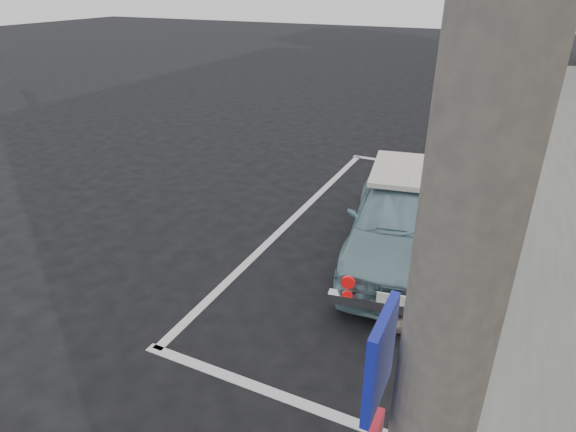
% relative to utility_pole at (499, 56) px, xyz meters
% --- Properties ---
extents(ground, '(80.00, 80.00, 0.00)m').
position_rel_utility_pole_xyz_m(ground, '(-2.05, 2.00, -3.40)').
color(ground, black).
rests_on(ground, ground).
extents(sidewalk, '(2.80, 40.00, 0.15)m').
position_rel_utility_pole_xyz_m(sidewalk, '(1.15, 4.00, -3.33)').
color(sidewalk, slate).
rests_on(sidewalk, ground).
extents(pline_rear, '(3.00, 0.12, 0.01)m').
position_rel_utility_pole_xyz_m(pline_rear, '(-1.55, 1.50, -3.40)').
color(pline_rear, silver).
rests_on(pline_rear, ground).
extents(pline_front, '(3.00, 0.12, 0.01)m').
position_rel_utility_pole_xyz_m(pline_front, '(-1.55, 8.50, -3.40)').
color(pline_front, silver).
rests_on(pline_front, ground).
extents(pline_side, '(0.12, 7.00, 0.01)m').
position_rel_utility_pole_xyz_m(pline_side, '(-2.95, 5.00, -3.40)').
color(pline_side, silver).
rests_on(pline_side, ground).
extents(utility_pole, '(0.44, 0.36, 7.00)m').
position_rel_utility_pole_xyz_m(utility_pole, '(0.00, 0.00, 0.00)').
color(utility_pole, '#4C4947').
rests_on(utility_pole, ground).
extents(retro_coupe, '(2.06, 3.86, 1.25)m').
position_rel_utility_pole_xyz_m(retro_coupe, '(-1.05, 4.60, -2.77)').
color(retro_coupe, '#759BA7').
rests_on(retro_coupe, ground).
extents(cat, '(0.23, 0.51, 0.27)m').
position_rel_utility_pole_xyz_m(cat, '(-0.66, 2.95, -3.28)').
color(cat, '#776B5A').
rests_on(cat, ground).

